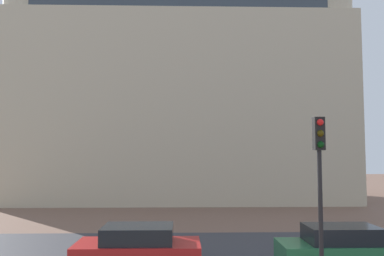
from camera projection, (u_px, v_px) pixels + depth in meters
ground_plane at (200, 253)px, 15.07m from camera, size 120.00×120.00×0.00m
street_asphalt_strip at (201, 255)px, 14.70m from camera, size 120.00×8.49×0.00m
landmark_building at (179, 92)px, 33.97m from camera, size 28.37×11.25×33.40m
car_red at (138, 249)px, 12.83m from camera, size 4.22×2.10×1.49m
car_green at (342, 248)px, 13.02m from camera, size 4.30×1.95×1.45m
traffic_light_pole at (320, 172)px, 10.19m from camera, size 0.28×0.34×4.92m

